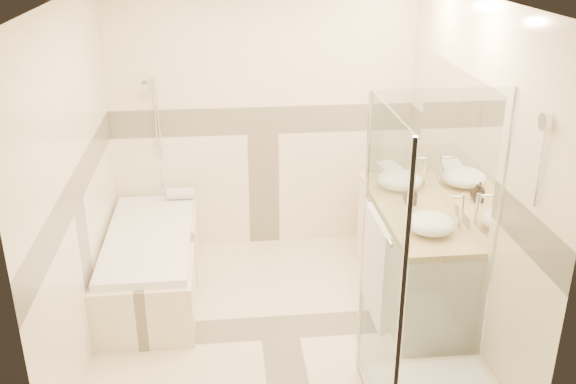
{
  "coord_description": "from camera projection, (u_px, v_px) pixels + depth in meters",
  "views": [
    {
      "loc": [
        -0.38,
        -4.23,
        2.94
      ],
      "look_at": [
        0.1,
        0.25,
        1.05
      ],
      "focal_mm": 40.0,
      "sensor_mm": 36.0,
      "label": 1
    }
  ],
  "objects": [
    {
      "name": "faucet_near",
      "position": [
        425.0,
        169.0,
        5.44
      ],
      "size": [
        0.12,
        0.03,
        0.28
      ],
      "color": "silver",
      "rests_on": "vanity"
    },
    {
      "name": "vessel_sink_far",
      "position": [
        431.0,
        223.0,
        4.67
      ],
      "size": [
        0.36,
        0.36,
        0.14
      ],
      "primitive_type": "ellipsoid",
      "color": "white",
      "rests_on": "vanity"
    },
    {
      "name": "vessel_sink_near",
      "position": [
        400.0,
        180.0,
        5.45
      ],
      "size": [
        0.38,
        0.38,
        0.15
      ],
      "primitive_type": "ellipsoid",
      "color": "white",
      "rests_on": "vanity"
    },
    {
      "name": "faucet_far",
      "position": [
        461.0,
        210.0,
        4.66
      ],
      "size": [
        0.12,
        0.03,
        0.29
      ],
      "color": "silver",
      "rests_on": "vanity"
    },
    {
      "name": "amenity_bottle_a",
      "position": [
        411.0,
        195.0,
        5.13
      ],
      "size": [
        0.09,
        0.09,
        0.17
      ],
      "primitive_type": "imported",
      "rotation": [
        0.0,
        0.0,
        0.18
      ],
      "color": "black",
      "rests_on": "vanity"
    },
    {
      "name": "vanity",
      "position": [
        411.0,
        254.0,
        5.28
      ],
      "size": [
        0.58,
        1.62,
        0.85
      ],
      "color": "silver",
      "rests_on": "ground"
    },
    {
      "name": "rolled_towel",
      "position": [
        181.0,
        193.0,
        5.97
      ],
      "size": [
        0.25,
        0.11,
        0.11
      ],
      "primitive_type": "cylinder",
      "rotation": [
        0.0,
        1.57,
        0.0
      ],
      "color": "silver",
      "rests_on": "bathtub"
    },
    {
      "name": "amenity_bottle_b",
      "position": [
        409.0,
        195.0,
        5.18
      ],
      "size": [
        0.12,
        0.12,
        0.13
      ],
      "primitive_type": "imported",
      "rotation": [
        0.0,
        0.0,
        0.16
      ],
      "color": "black",
      "rests_on": "vanity"
    },
    {
      "name": "room",
      "position": [
        285.0,
        178.0,
        4.58
      ],
      "size": [
        2.82,
        3.02,
        2.52
      ],
      "color": "beige",
      "rests_on": "ground"
    },
    {
      "name": "bathtub",
      "position": [
        151.0,
        260.0,
        5.43
      ],
      "size": [
        0.75,
        1.7,
        0.56
      ],
      "color": "beige",
      "rests_on": "ground"
    },
    {
      "name": "folded_towels",
      "position": [
        390.0,
        170.0,
        5.75
      ],
      "size": [
        0.21,
        0.31,
        0.09
      ],
      "primitive_type": "cube",
      "rotation": [
        0.0,
        0.0,
        0.17
      ],
      "color": "silver",
      "rests_on": "vanity"
    },
    {
      "name": "shower_enclosure",
      "position": [
        424.0,
        341.0,
        4.05
      ],
      "size": [
        0.96,
        0.93,
        2.04
      ],
      "color": "beige",
      "rests_on": "ground"
    }
  ]
}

